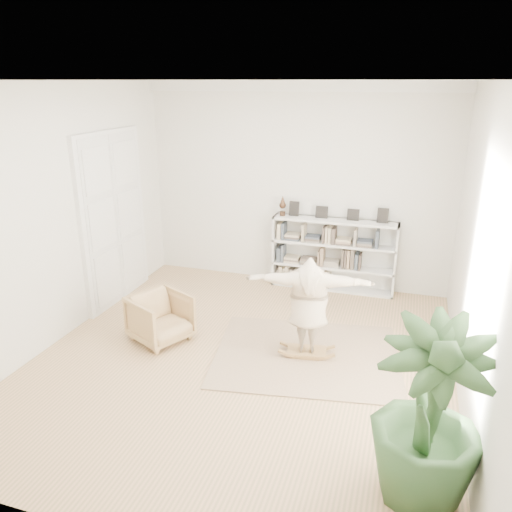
{
  "coord_description": "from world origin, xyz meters",
  "views": [
    {
      "loc": [
        1.97,
        -5.64,
        3.6
      ],
      "look_at": [
        0.06,
        0.4,
        1.36
      ],
      "focal_mm": 35.0,
      "sensor_mm": 36.0,
      "label": 1
    }
  ],
  "objects": [
    {
      "name": "floor",
      "position": [
        0.0,
        0.0,
        0.0
      ],
      "size": [
        6.0,
        6.0,
        0.0
      ],
      "primitive_type": "plane",
      "color": "#93794C",
      "rests_on": "ground"
    },
    {
      "name": "room_shell",
      "position": [
        0.0,
        2.94,
        3.51
      ],
      "size": [
        6.0,
        6.0,
        6.0
      ],
      "color": "silver",
      "rests_on": "floor"
    },
    {
      "name": "doors",
      "position": [
        -2.7,
        1.3,
        1.4
      ],
      "size": [
        0.09,
        1.78,
        2.92
      ],
      "color": "white",
      "rests_on": "floor"
    },
    {
      "name": "bookshelf",
      "position": [
        0.74,
        2.82,
        0.64
      ],
      "size": [
        2.2,
        0.35,
        1.64
      ],
      "color": "silver",
      "rests_on": "floor"
    },
    {
      "name": "armchair",
      "position": [
        -1.31,
        0.15,
        0.35
      ],
      "size": [
        1.02,
        1.01,
        0.7
      ],
      "primitive_type": "imported",
      "rotation": [
        0.0,
        0.0,
        1.11
      ],
      "color": "tan",
      "rests_on": "floor"
    },
    {
      "name": "rug",
      "position": [
        0.81,
        0.34,
        0.01
      ],
      "size": [
        2.78,
        2.37,
        0.02
      ],
      "primitive_type": "cube",
      "rotation": [
        0.0,
        0.0,
        0.16
      ],
      "color": "tan",
      "rests_on": "floor"
    },
    {
      "name": "rocker_board",
      "position": [
        0.81,
        0.34,
        0.07
      ],
      "size": [
        0.57,
        0.4,
        0.11
      ],
      "rotation": [
        0.0,
        0.0,
        0.16
      ],
      "color": "brown",
      "rests_on": "rug"
    },
    {
      "name": "person",
      "position": [
        0.81,
        0.34,
        0.81
      ],
      "size": [
        1.72,
        0.71,
        1.36
      ],
      "primitive_type": "imported",
      "rotation": [
        0.0,
        0.0,
        3.3
      ],
      "color": "beige",
      "rests_on": "rocker_board"
    },
    {
      "name": "houseplant",
      "position": [
        2.3,
        -1.76,
        0.88
      ],
      "size": [
        1.02,
        1.02,
        1.75
      ],
      "primitive_type": "imported",
      "rotation": [
        0.0,
        0.0,
        -0.04
      ],
      "color": "#2A4B25",
      "rests_on": "floor"
    }
  ]
}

